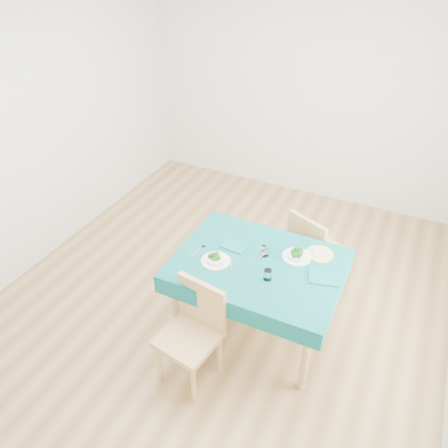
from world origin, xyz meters
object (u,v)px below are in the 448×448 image
at_px(chair_near, 188,331).
at_px(side_plate, 319,254).
at_px(chair_far, 318,241).
at_px(bowl_near, 216,258).
at_px(table, 256,297).
at_px(bowl_far, 297,254).

distance_m(chair_near, side_plate, 1.22).
height_order(chair_near, side_plate, chair_near).
height_order(chair_near, chair_far, chair_far).
relative_size(chair_far, bowl_near, 4.43).
relative_size(table, bowl_near, 5.60).
distance_m(chair_far, bowl_near, 1.14).
distance_m(chair_far, side_plate, 0.55).
bearing_deg(side_plate, table, -142.68).
distance_m(chair_near, bowl_near, 0.61).
height_order(bowl_far, side_plate, bowl_far).
relative_size(chair_near, bowl_near, 4.37).
relative_size(table, chair_far, 1.26).
relative_size(chair_near, bowl_far, 4.35).
bearing_deg(chair_far, table, 94.00).
xyz_separation_m(bowl_far, side_plate, (0.16, 0.12, -0.03)).
height_order(table, side_plate, side_plate).
xyz_separation_m(table, chair_near, (-0.27, -0.67, 0.14)).
bearing_deg(chair_near, bowl_near, 102.58).
relative_size(bowl_near, side_plate, 1.05).
relative_size(chair_near, side_plate, 4.61).
height_order(chair_far, bowl_far, chair_far).
bearing_deg(chair_near, table, 76.45).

